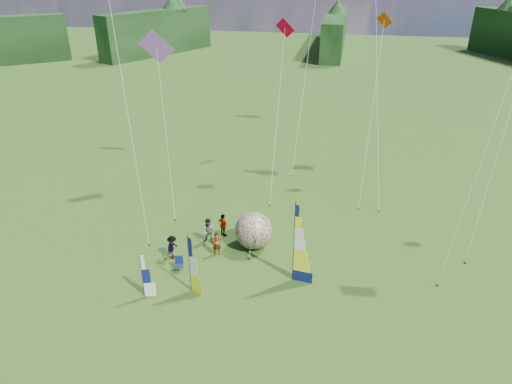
% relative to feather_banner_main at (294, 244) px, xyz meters
% --- Properties ---
extents(ground, '(220.00, 220.00, 0.00)m').
position_rel_feather_banner_main_xyz_m(ground, '(-1.31, -3.61, -2.56)').
color(ground, '#375D18').
rests_on(ground, ground).
extents(treeline_ring, '(210.00, 210.00, 8.00)m').
position_rel_feather_banner_main_xyz_m(treeline_ring, '(-1.31, -3.61, 1.44)').
color(treeline_ring, '#264A20').
rests_on(treeline_ring, ground).
extents(feather_banner_main, '(1.38, 0.28, 5.12)m').
position_rel_feather_banner_main_xyz_m(feather_banner_main, '(0.00, 0.00, 0.00)').
color(feather_banner_main, '#0D1651').
rests_on(feather_banner_main, ground).
extents(side_banner_left, '(0.98, 0.48, 3.68)m').
position_rel_feather_banner_main_xyz_m(side_banner_left, '(-5.62, -2.20, -0.72)').
color(side_banner_left, yellow).
rests_on(side_banner_left, ground).
extents(side_banner_far, '(0.84, 0.34, 2.83)m').
position_rel_feather_banner_main_xyz_m(side_banner_far, '(-8.09, -3.22, -1.15)').
color(side_banner_far, white).
rests_on(side_banner_far, ground).
extents(bol_inflatable, '(2.61, 2.61, 2.49)m').
position_rel_feather_banner_main_xyz_m(bol_inflatable, '(-3.02, 3.06, -1.32)').
color(bol_inflatable, '#00037F').
rests_on(bol_inflatable, ground).
extents(spectator_a, '(0.70, 0.58, 1.63)m').
position_rel_feather_banner_main_xyz_m(spectator_a, '(-5.14, 1.65, -1.75)').
color(spectator_a, '#66594C').
rests_on(spectator_a, ground).
extents(spectator_b, '(0.91, 0.46, 1.85)m').
position_rel_feather_banner_main_xyz_m(spectator_b, '(-6.05, 2.90, -1.64)').
color(spectator_b, '#66594C').
rests_on(spectator_b, ground).
extents(spectator_c, '(0.54, 1.10, 1.64)m').
position_rel_feather_banner_main_xyz_m(spectator_c, '(-7.83, 0.72, -1.74)').
color(spectator_c, '#66594C').
rests_on(spectator_c, ground).
extents(spectator_d, '(1.06, 0.91, 1.71)m').
position_rel_feather_banner_main_xyz_m(spectator_d, '(-5.34, 3.95, -1.71)').
color(spectator_d, '#66594C').
rests_on(spectator_d, ground).
extents(camp_chair, '(0.67, 0.67, 0.96)m').
position_rel_feather_banner_main_xyz_m(camp_chair, '(-6.98, -0.51, -2.08)').
color(camp_chair, '#0A193D').
rests_on(camp_chair, ground).
extents(kite_whale, '(5.04, 15.90, 18.62)m').
position_rel_feather_banner_main_xyz_m(kite_whale, '(4.55, 16.06, 6.75)').
color(kite_whale, black).
rests_on(kite_whale, ground).
extents(kite_rainbow_delta, '(10.90, 13.20, 13.50)m').
position_rel_feather_banner_main_xyz_m(kite_rainbow_delta, '(-10.96, 8.73, 4.19)').
color(kite_rainbow_delta, '#DD412C').
rests_on(kite_rainbow_delta, ground).
extents(kite_parafoil, '(8.75, 11.03, 20.17)m').
position_rel_feather_banner_main_xyz_m(kite_parafoil, '(10.47, 4.34, 7.52)').
color(kite_parafoil, '#A10017').
rests_on(kite_parafoil, ground).
extents(small_kite_red, '(5.27, 10.78, 13.70)m').
position_rel_feather_banner_main_xyz_m(small_kite_red, '(-3.03, 12.76, 4.29)').
color(small_kite_red, '#EF0025').
rests_on(small_kite_red, ground).
extents(small_kite_orange, '(4.96, 10.45, 14.05)m').
position_rel_feather_banner_main_xyz_m(small_kite_orange, '(4.30, 13.65, 4.46)').
color(small_kite_orange, '#DD3D00').
rests_on(small_kite_orange, ground).
extents(small_kite_yellow, '(7.20, 10.15, 13.83)m').
position_rel_feather_banner_main_xyz_m(small_kite_yellow, '(12.03, 7.39, 4.35)').
color(small_kite_yellow, yellow).
rests_on(small_kite_yellow, ground).
extents(small_kite_pink, '(7.53, 9.40, 18.06)m').
position_rel_feather_banner_main_xyz_m(small_kite_pink, '(-11.79, 4.69, 6.47)').
color(small_kite_pink, '#DD2D9F').
rests_on(small_kite_pink, ground).
extents(small_kite_green, '(8.56, 13.42, 21.58)m').
position_rel_feather_banner_main_xyz_m(small_kite_green, '(-1.41, 20.00, 8.23)').
color(small_kite_green, green).
rests_on(small_kite_green, ground).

